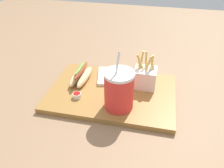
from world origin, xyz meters
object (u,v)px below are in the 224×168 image
fries_basket (145,77)px  hot_dog_1 (81,75)px  soda_cup (119,90)px  napkin_stack (112,76)px  ketchup_cup_1 (77,95)px  ketchup_cup_2 (119,88)px

fries_basket → hot_dog_1: 0.25m
soda_cup → napkin_stack: bearing=-70.7°
fries_basket → napkin_stack: bearing=-13.8°
hot_dog_1 → ketchup_cup_1: hot_dog_1 is taller
ketchup_cup_1 → hot_dog_1: bearing=-79.1°
napkin_stack → ketchup_cup_2: bearing=119.1°
hot_dog_1 → napkin_stack: hot_dog_1 is taller
napkin_stack → fries_basket: bearing=166.2°
fries_basket → napkin_stack: (0.13, -0.03, -0.03)m
ketchup_cup_1 → napkin_stack: size_ratio=0.24×
hot_dog_1 → ketchup_cup_2: hot_dog_1 is taller
hot_dog_1 → ketchup_cup_2: bearing=167.4°
soda_cup → ketchup_cup_2: (0.02, -0.09, -0.06)m
hot_dog_1 → soda_cup: bearing=144.4°
ketchup_cup_1 → ketchup_cup_2: ketchup_cup_2 is taller
fries_basket → ketchup_cup_1: bearing=28.2°
hot_dog_1 → fries_basket: bearing=-177.4°
ketchup_cup_1 → napkin_stack: (-0.10, -0.16, -0.00)m
soda_cup → ketchup_cup_2: 0.11m
soda_cup → napkin_stack: soda_cup is taller
fries_basket → ketchup_cup_1: size_ratio=4.60×
ketchup_cup_2 → hot_dog_1: bearing=-12.6°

